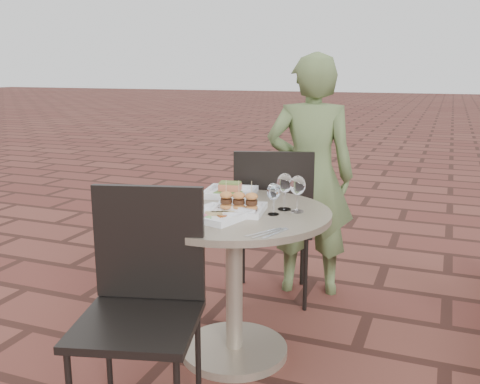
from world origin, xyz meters
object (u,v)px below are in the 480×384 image
(chair_far, at_px, (273,214))
(plate_salmon, at_px, (230,191))
(chair_near, at_px, (143,289))
(plate_sliders, at_px, (239,205))
(cafe_table, at_px, (234,261))
(diner, at_px, (310,176))
(plate_tuna, at_px, (216,214))

(chair_far, relative_size, plate_salmon, 3.27)
(chair_far, distance_m, plate_salmon, 0.43)
(chair_near, relative_size, plate_sliders, 3.60)
(cafe_table, height_order, chair_far, chair_far)
(diner, bearing_deg, plate_sliders, 70.32)
(chair_near, xyz_separation_m, plate_sliders, (0.18, 0.55, 0.21))
(diner, height_order, plate_sliders, diner)
(plate_sliders, bearing_deg, chair_far, 93.79)
(plate_sliders, bearing_deg, plate_salmon, 119.22)
(diner, distance_m, plate_tuna, 1.06)
(chair_near, relative_size, plate_tuna, 3.09)
(diner, bearing_deg, plate_salmon, 53.22)
(cafe_table, relative_size, diner, 0.62)
(chair_near, bearing_deg, plate_salmon, 74.17)
(chair_near, bearing_deg, cafe_table, 60.76)
(cafe_table, bearing_deg, plate_tuna, -99.84)
(plate_salmon, xyz_separation_m, plate_sliders, (0.17, -0.30, 0.01))
(cafe_table, xyz_separation_m, plate_salmon, (-0.13, 0.28, 0.27))
(diner, bearing_deg, cafe_table, 68.15)
(plate_sliders, xyz_separation_m, plate_tuna, (-0.06, -0.12, -0.02))
(plate_sliders, bearing_deg, plate_tuna, -114.93)
(plate_sliders, relative_size, plate_tuna, 0.86)
(plate_tuna, bearing_deg, chair_near, -105.35)
(cafe_table, distance_m, chair_near, 0.60)
(plate_salmon, height_order, plate_tuna, plate_salmon)
(plate_salmon, bearing_deg, chair_near, -90.58)
(chair_far, bearing_deg, plate_sliders, 76.08)
(cafe_table, height_order, plate_sliders, plate_sliders)
(chair_far, xyz_separation_m, diner, (0.15, 0.27, 0.18))
(plate_salmon, distance_m, plate_sliders, 0.34)
(diner, bearing_deg, chair_near, 66.04)
(chair_near, relative_size, plate_salmon, 3.27)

